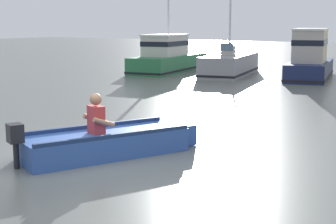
% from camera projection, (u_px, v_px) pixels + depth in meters
% --- Properties ---
extents(ground_plane, '(120.00, 120.00, 0.00)m').
position_uv_depth(ground_plane, '(97.00, 166.00, 8.98)').
color(ground_plane, slate).
extents(rowboat_with_person, '(2.33, 3.53, 1.19)m').
position_uv_depth(rowboat_with_person, '(107.00, 142.00, 9.66)').
color(rowboat_with_person, '#2D519E').
rests_on(rowboat_with_person, ground).
extents(moored_boat_green, '(2.68, 6.33, 3.96)m').
position_uv_depth(moored_boat_green, '(168.00, 58.00, 26.23)').
color(moored_boat_green, '#287042').
rests_on(moored_boat_green, ground).
extents(moored_boat_grey, '(2.70, 5.47, 4.25)m').
position_uv_depth(moored_boat_grey, '(230.00, 65.00, 24.46)').
color(moored_boat_grey, gray).
rests_on(moored_boat_grey, ground).
extents(moored_boat_navy, '(2.67, 5.56, 2.23)m').
position_uv_depth(moored_boat_navy, '(310.00, 60.00, 22.83)').
color(moored_boat_navy, '#19234C').
rests_on(moored_boat_navy, ground).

